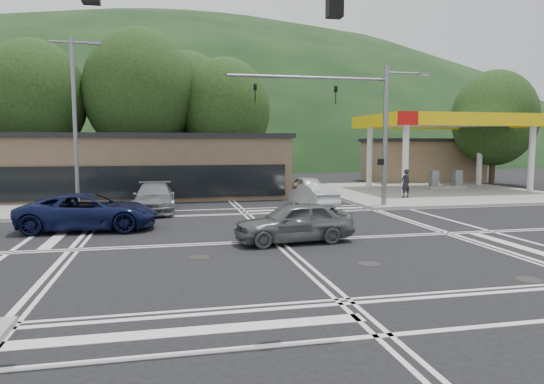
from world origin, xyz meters
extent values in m
plane|color=black|center=(0.00, 0.00, 0.00)|extent=(120.00, 120.00, 0.00)
cube|color=gray|center=(15.00, 15.00, 0.07)|extent=(16.00, 16.00, 0.15)
cylinder|color=silver|center=(12.00, 13.00, 2.50)|extent=(0.44, 0.44, 5.00)
cylinder|color=silver|center=(12.00, 19.00, 2.50)|extent=(0.44, 0.44, 5.00)
cylinder|color=silver|center=(22.00, 13.00, 2.50)|extent=(0.44, 0.44, 5.00)
cylinder|color=silver|center=(22.00, 19.00, 2.50)|extent=(0.44, 0.44, 5.00)
cube|color=silver|center=(17.00, 16.00, 5.30)|extent=(12.00, 8.00, 0.60)
cube|color=yellow|center=(17.00, 12.00, 5.30)|extent=(12.20, 0.25, 0.90)
cube|color=yellow|center=(17.00, 20.00, 5.30)|extent=(12.20, 0.25, 0.90)
cube|color=yellow|center=(11.00, 16.00, 5.30)|extent=(0.25, 8.20, 0.90)
cube|color=yellow|center=(23.00, 16.00, 5.30)|extent=(0.25, 8.20, 0.90)
cube|color=red|center=(11.50, 11.85, 5.30)|extent=(1.40, 0.12, 0.90)
cube|color=gray|center=(17.00, 16.00, 0.25)|extent=(3.00, 1.00, 0.30)
cube|color=slate|center=(16.00, 16.00, 0.95)|extent=(0.60, 0.50, 1.30)
cube|color=slate|center=(18.00, 16.00, 0.95)|extent=(0.60, 0.50, 1.30)
cube|color=#846B4F|center=(20.00, 25.00, 1.90)|extent=(10.00, 6.00, 3.80)
cube|color=brown|center=(-8.00, 17.00, 2.00)|extent=(24.00, 8.00, 4.00)
ellipsoid|color=black|center=(0.00, 90.00, 0.00)|extent=(252.00, 126.00, 140.00)
cylinder|color=#382619|center=(-14.00, 24.00, 2.42)|extent=(0.50, 0.50, 4.84)
ellipsoid|color=black|center=(-14.00, 24.00, 7.15)|extent=(8.00, 8.00, 9.20)
cylinder|color=#382619|center=(-6.00, 24.00, 2.64)|extent=(0.50, 0.50, 5.28)
ellipsoid|color=black|center=(-6.00, 24.00, 7.80)|extent=(9.00, 9.00, 10.35)
cylinder|color=#382619|center=(1.00, 24.00, 2.20)|extent=(0.50, 0.50, 4.40)
ellipsoid|color=black|center=(1.00, 24.00, 6.50)|extent=(7.60, 7.60, 8.74)
cylinder|color=#382619|center=(-2.00, 28.00, 2.42)|extent=(0.50, 0.50, 4.84)
ellipsoid|color=black|center=(-2.00, 28.00, 7.15)|extent=(8.40, 8.40, 9.66)
cylinder|color=#382619|center=(24.00, 20.00, 1.98)|extent=(0.50, 0.50, 3.96)
ellipsoid|color=black|center=(24.00, 20.00, 5.85)|extent=(7.20, 7.20, 8.28)
cylinder|color=slate|center=(-8.50, 9.00, 4.50)|extent=(0.20, 0.20, 9.00)
cylinder|color=slate|center=(-8.50, 9.00, 8.70)|extent=(2.20, 0.12, 0.12)
cube|color=slate|center=(-7.40, 9.00, 8.70)|extent=(0.60, 0.25, 0.15)
cylinder|color=slate|center=(8.20, 8.20, 4.00)|extent=(0.28, 0.28, 8.00)
cylinder|color=slate|center=(3.70, 8.20, 7.20)|extent=(9.00, 0.16, 0.16)
imported|color=black|center=(5.20, 8.20, 6.30)|extent=(0.16, 0.20, 1.00)
imported|color=black|center=(0.70, 8.20, 6.30)|extent=(0.16, 0.20, 1.00)
cylinder|color=slate|center=(9.40, 8.20, 7.60)|extent=(2.40, 0.12, 0.12)
cube|color=slate|center=(10.50, 8.20, 7.60)|extent=(0.70, 0.30, 0.15)
cube|color=black|center=(7.95, 8.20, 2.60)|extent=(0.25, 0.30, 0.35)
imported|color=#0C1338|center=(-7.22, 3.98, 0.78)|extent=(5.79, 2.94, 1.57)
imported|color=#56595B|center=(0.59, -0.30, 0.75)|extent=(4.58, 2.22, 1.51)
imported|color=silver|center=(4.20, 9.00, 0.68)|extent=(1.97, 4.31, 1.37)
imported|color=#B3B3AF|center=(5.33, 14.66, 0.71)|extent=(2.15, 4.33, 1.42)
imported|color=slate|center=(-4.65, 9.00, 0.76)|extent=(2.15, 5.24, 1.52)
imported|color=black|center=(11.14, 11.24, 1.07)|extent=(0.77, 0.61, 1.84)
camera|label=1|loc=(-3.96, -17.46, 3.66)|focal=32.00mm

